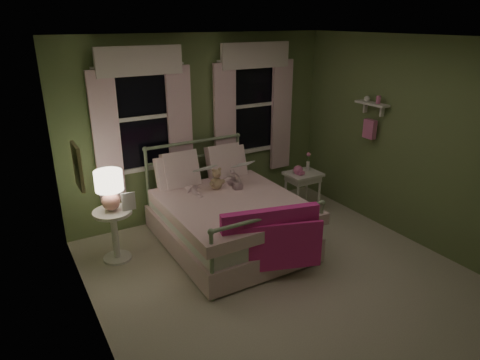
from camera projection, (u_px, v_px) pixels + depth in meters
room_shell at (288, 170)px, 4.42m from camera, size 4.20×4.20×4.20m
bed at (226, 216)px, 5.51m from camera, size 1.58×2.04×1.18m
pink_throw at (272, 233)px, 4.60m from camera, size 1.09×0.44×0.71m
child_left at (191, 173)px, 5.53m from camera, size 0.26×0.18×0.66m
child_right at (229, 165)px, 5.79m from camera, size 0.37×0.31×0.69m
book_left at (200, 174)px, 5.31m from camera, size 0.23×0.17×0.26m
book_right at (239, 170)px, 5.59m from camera, size 0.22×0.18×0.26m
teddy_bear at (216, 181)px, 5.57m from camera, size 0.22×0.17×0.30m
nightstand_left at (114, 228)px, 5.12m from camera, size 0.46×0.46×0.65m
table_lamp at (109, 187)px, 4.93m from camera, size 0.32×0.32×0.48m
book_nightstand at (122, 211)px, 5.02m from camera, size 0.18×0.24×0.02m
nightstand_right at (303, 179)px, 6.31m from camera, size 0.50×0.40×0.64m
pink_toy at (298, 170)px, 6.20m from camera, size 0.14×0.19×0.14m
bud_vase at (308, 162)px, 6.32m from camera, size 0.06×0.06×0.28m
window_left at (143, 113)px, 5.55m from camera, size 1.34×0.13×1.96m
window_right at (254, 101)px, 6.35m from camera, size 1.34×0.13×1.96m
wall_shelf at (371, 117)px, 5.80m from camera, size 0.15×0.50×0.60m
framed_picture at (78, 167)px, 3.92m from camera, size 0.03×0.32×0.42m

